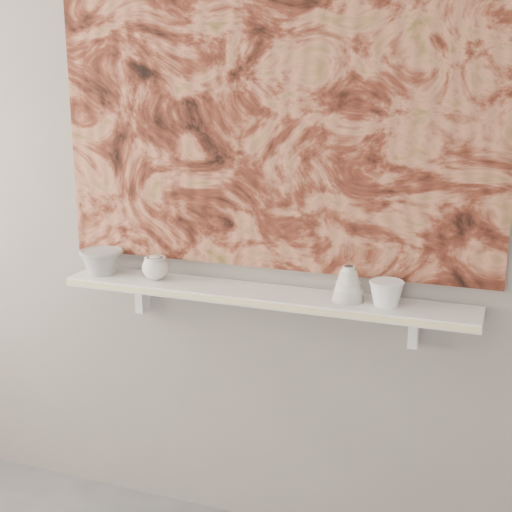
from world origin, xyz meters
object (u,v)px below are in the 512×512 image
at_px(painting, 272,101).
at_px(bowl_white, 386,293).
at_px(bowl_grey, 102,261).
at_px(cup_cream, 155,268).
at_px(shelf, 263,295).
at_px(bell_vessel, 348,283).

relative_size(painting, bowl_white, 13.84).
bearing_deg(bowl_grey, painting, 7.50).
bearing_deg(painting, cup_cream, -168.54).
xyz_separation_m(shelf, bowl_grey, (-0.61, 0.00, 0.06)).
relative_size(shelf, bowl_white, 12.92).
bearing_deg(painting, bowl_grey, -172.50).
bearing_deg(bowl_white, bowl_grey, 180.00).
height_order(painting, bell_vessel, painting).
height_order(bowl_grey, cup_cream, bowl_grey).
bearing_deg(painting, bowl_white, -11.19).
xyz_separation_m(bowl_grey, cup_cream, (0.21, 0.00, -0.00)).
xyz_separation_m(shelf, cup_cream, (-0.40, 0.00, 0.06)).
height_order(bell_vessel, bowl_white, bell_vessel).
relative_size(bell_vessel, bowl_white, 1.05).
distance_m(painting, bowl_white, 0.71).
height_order(cup_cream, bell_vessel, bell_vessel).
bearing_deg(cup_cream, shelf, 0.00).
bearing_deg(cup_cream, bell_vessel, 0.00).
xyz_separation_m(shelf, bowl_white, (0.41, 0.00, 0.05)).
xyz_separation_m(painting, cup_cream, (-0.40, -0.08, -0.57)).
relative_size(bowl_grey, cup_cream, 1.69).
bearing_deg(bowl_grey, cup_cream, 0.00).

